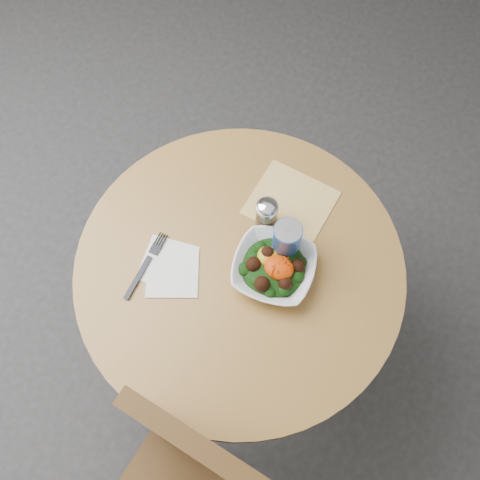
{
  "coord_description": "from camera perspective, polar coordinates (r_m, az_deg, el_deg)",
  "views": [
    {
      "loc": [
        0.22,
        -0.48,
        2.1
      ],
      "look_at": [
        -0.02,
        0.04,
        0.81
      ],
      "focal_mm": 40.0,
      "sensor_mm": 36.0,
      "label": 1
    }
  ],
  "objects": [
    {
      "name": "fork",
      "position": [
        1.47,
        -9.92,
        -2.44
      ],
      "size": [
        0.03,
        0.21,
        0.0
      ],
      "color": "black",
      "rests_on": "table"
    },
    {
      "name": "table",
      "position": [
        1.63,
        -0.04,
        -5.27
      ],
      "size": [
        0.9,
        0.9,
        0.75
      ],
      "color": "black",
      "rests_on": "ground"
    },
    {
      "name": "ground",
      "position": [
        2.16,
        -0.03,
        -10.04
      ],
      "size": [
        6.0,
        6.0,
        0.0
      ],
      "primitive_type": "plane",
      "color": "#2D2D30",
      "rests_on": "ground"
    },
    {
      "name": "cloth_napkin",
      "position": [
        1.54,
        5.44,
        4.0
      ],
      "size": [
        0.24,
        0.22,
        0.0
      ],
      "primitive_type": "cube",
      "rotation": [
        0.0,
        0.0,
        -0.09
      ],
      "color": "orange",
      "rests_on": "table"
    },
    {
      "name": "salad_bowl",
      "position": [
        1.42,
        3.63,
        -2.93
      ],
      "size": [
        0.24,
        0.24,
        0.08
      ],
      "color": "white",
      "rests_on": "table"
    },
    {
      "name": "beverage_can",
      "position": [
        1.4,
        4.95,
        -0.13
      ],
      "size": [
        0.07,
        0.07,
        0.14
      ],
      "color": "navy",
      "rests_on": "table"
    },
    {
      "name": "paper_napkins",
      "position": [
        1.46,
        -7.45,
        -2.99
      ],
      "size": [
        0.2,
        0.19,
        0.0
      ],
      "color": "white",
      "rests_on": "table"
    },
    {
      "name": "spice_shaker",
      "position": [
        1.45,
        2.84,
        2.73
      ],
      "size": [
        0.06,
        0.06,
        0.11
      ],
      "color": "silver",
      "rests_on": "table"
    }
  ]
}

